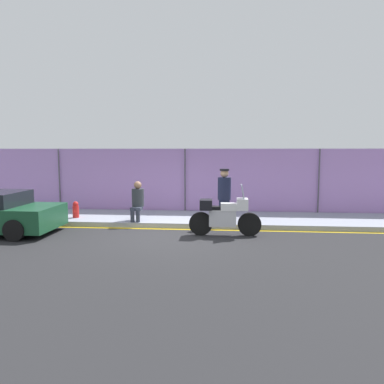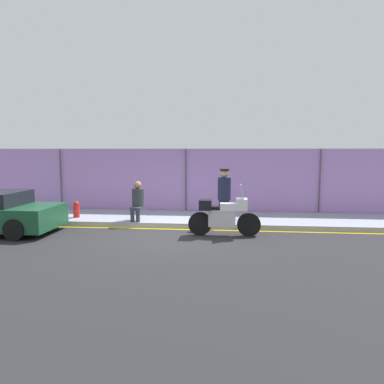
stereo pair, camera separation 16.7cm
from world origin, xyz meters
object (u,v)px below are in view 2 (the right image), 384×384
Objects in this scene: person_seated_on_curb at (138,199)px; fire_hydrant at (76,209)px; officer_standing at (224,195)px; motorcycle at (224,215)px.

person_seated_on_curb reaches higher than fire_hydrant.
officer_standing is 5.27m from fire_hydrant.
motorcycle is 1.22× the size of officer_standing.
fire_hydrant is at bearing 161.99° from motorcycle.
motorcycle is 3.23m from person_seated_on_curb.
officer_standing reaches higher than motorcycle.
officer_standing reaches higher than person_seated_on_curb.
motorcycle is at bearing -17.09° from fire_hydrant.
motorcycle reaches higher than person_seated_on_curb.
motorcycle is at bearing -89.41° from officer_standing.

